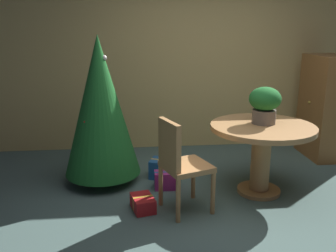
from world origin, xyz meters
TOP-DOWN VIEW (x-y plane):
  - ground_plane at (0.00, 0.00)m, footprint 6.60×6.60m
  - back_wall_panel at (0.00, 2.20)m, footprint 6.00×0.10m
  - round_dining_table at (0.32, 0.48)m, footprint 1.08×1.08m
  - flower_vase at (0.35, 0.54)m, footprint 0.33×0.33m
  - wooden_chair_left_near at (-0.59, 0.14)m, footprint 0.54×0.54m
  - holiday_tree at (-1.37, 0.94)m, footprint 0.85×0.85m
  - gift_box_red at (-0.94, 0.20)m, footprint 0.26×0.32m
  - gift_box_blue at (-0.70, 1.00)m, footprint 0.29×0.30m
  - gift_box_purple at (-0.65, 0.68)m, footprint 0.28×0.17m
  - wooden_cabinet at (1.58, 1.54)m, footprint 0.50×0.73m

SIDE VIEW (x-z plane):
  - ground_plane at x=0.00m, z-range 0.00..0.00m
  - gift_box_red at x=-0.94m, z-range 0.00..0.14m
  - gift_box_purple at x=-0.65m, z-range 0.00..0.19m
  - gift_box_blue at x=-0.70m, z-range 0.00..0.22m
  - wooden_chair_left_near at x=-0.59m, z-range 0.05..0.97m
  - round_dining_table at x=0.32m, z-range 0.19..0.94m
  - wooden_cabinet at x=1.58m, z-range 0.00..1.38m
  - holiday_tree at x=-1.37m, z-range 0.06..1.72m
  - flower_vase at x=0.35m, z-range 0.78..1.16m
  - back_wall_panel at x=0.00m, z-range 0.00..2.60m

